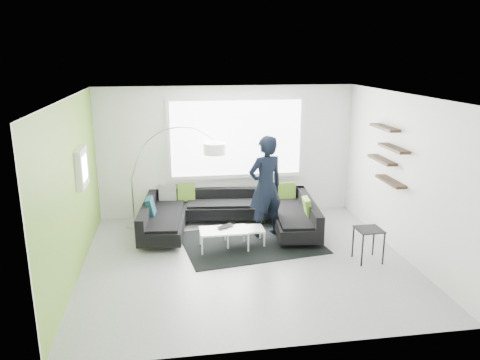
# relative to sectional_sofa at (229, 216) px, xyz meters

# --- Properties ---
(ground) EXTENTS (5.50, 5.50, 0.00)m
(ground) POSITION_rel_sectional_sofa_xyz_m (0.11, -1.41, -0.32)
(ground) COLOR gray
(ground) RESTS_ON ground
(room_shell) EXTENTS (5.54, 5.04, 2.82)m
(room_shell) POSITION_rel_sectional_sofa_xyz_m (0.15, -1.21, 1.49)
(room_shell) COLOR silver
(room_shell) RESTS_ON ground
(sectional_sofa) EXTENTS (3.56, 2.41, 0.73)m
(sectional_sofa) POSITION_rel_sectional_sofa_xyz_m (0.00, 0.00, 0.00)
(sectional_sofa) COLOR black
(sectional_sofa) RESTS_ON ground
(rug) EXTENTS (2.74, 2.16, 0.01)m
(rug) POSITION_rel_sectional_sofa_xyz_m (0.33, -0.66, -0.31)
(rug) COLOR black
(rug) RESTS_ON ground
(coffee_table) EXTENTS (1.12, 0.66, 0.37)m
(coffee_table) POSITION_rel_sectional_sofa_xyz_m (-0.00, -0.78, -0.14)
(coffee_table) COLOR white
(coffee_table) RESTS_ON ground
(arc_lamp) EXTENTS (2.05, 1.12, 2.07)m
(arc_lamp) POSITION_rel_sectional_sofa_xyz_m (-1.90, 0.57, 0.71)
(arc_lamp) COLOR white
(arc_lamp) RESTS_ON ground
(side_table) EXTENTS (0.43, 0.43, 0.58)m
(side_table) POSITION_rel_sectional_sofa_xyz_m (2.17, -1.74, -0.03)
(side_table) COLOR black
(side_table) RESTS_ON ground
(person) EXTENTS (1.02, 0.93, 1.98)m
(person) POSITION_rel_sectional_sofa_xyz_m (0.66, -0.33, 0.67)
(person) COLOR black
(person) RESTS_ON ground
(laptop) EXTENTS (0.55, 0.55, 0.03)m
(laptop) POSITION_rel_sectional_sofa_xyz_m (-0.13, -0.77, 0.06)
(laptop) COLOR black
(laptop) RESTS_ON coffee_table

